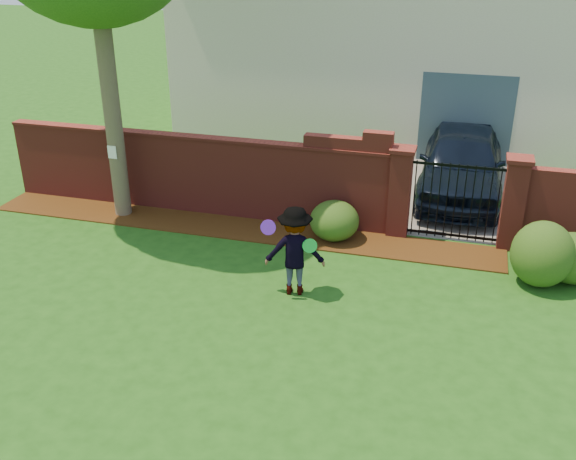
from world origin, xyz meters
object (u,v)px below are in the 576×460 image
(frisbee_green, at_px, (310,246))
(man, at_px, (294,252))
(car, at_px, (461,167))
(frisbee_purple, at_px, (268,227))

(frisbee_green, bearing_deg, man, 168.97)
(man, height_order, frisbee_green, man)
(car, bearing_deg, man, -116.19)
(man, bearing_deg, frisbee_purple, 21.12)
(frisbee_purple, height_order, frisbee_green, frisbee_purple)
(man, xyz_separation_m, frisbee_purple, (-0.38, -0.25, 0.52))
(car, xyz_separation_m, man, (-2.56, -5.24, -0.00))
(man, relative_size, frisbee_green, 6.40)
(car, xyz_separation_m, frisbee_green, (-2.28, -5.29, 0.18))
(man, bearing_deg, frisbee_green, 157.26)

